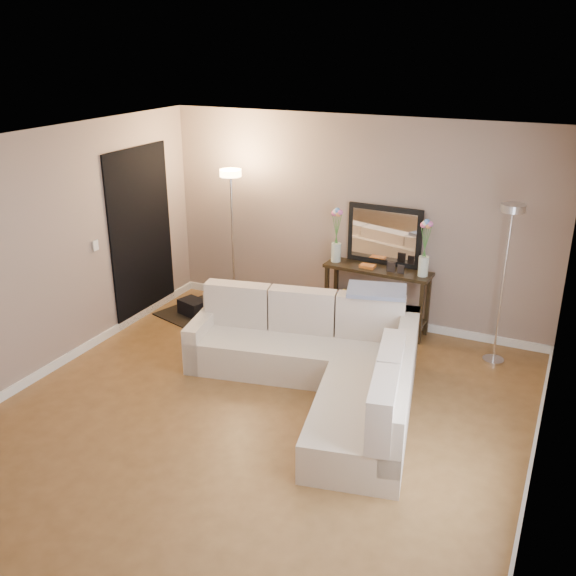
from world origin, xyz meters
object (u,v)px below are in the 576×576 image
at_px(console_table, 370,294).
at_px(floor_lamp_unlit, 507,253).
at_px(floor_lamp_lit, 232,214).
at_px(sectional_sofa, 325,362).

height_order(console_table, floor_lamp_unlit, floor_lamp_unlit).
xyz_separation_m(floor_lamp_lit, floor_lamp_unlit, (3.38, -0.01, -0.06)).
bearing_deg(sectional_sofa, floor_lamp_lit, 142.87).
xyz_separation_m(sectional_sofa, console_table, (-0.06, 1.66, 0.14)).
bearing_deg(floor_lamp_lit, console_table, 7.91).
xyz_separation_m(console_table, floor_lamp_unlit, (1.57, -0.26, 0.83)).
bearing_deg(sectional_sofa, floor_lamp_unlit, 42.93).
relative_size(floor_lamp_lit, floor_lamp_unlit, 1.04).
relative_size(sectional_sofa, floor_lamp_unlit, 1.57).
height_order(floor_lamp_lit, floor_lamp_unlit, floor_lamp_lit).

